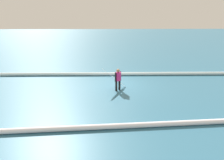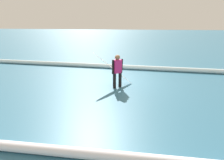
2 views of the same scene
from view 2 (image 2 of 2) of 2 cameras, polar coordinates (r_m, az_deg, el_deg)
The scene contains 5 objects.
ground_plane at distance 9.25m, azimuth 2.03°, elevation -0.25°, with size 146.57×146.57×0.00m, color #306781.
surfer at distance 8.09m, azimuth 1.64°, elevation 3.19°, with size 0.42×0.45×1.45m.
surfboard at distance 8.43m, azimuth 0.34°, elevation 3.46°, with size 1.79×0.97×1.56m.
wave_crest_foreground at distance 11.52m, azimuth 12.66°, elevation 3.49°, with size 0.27×0.27×22.15m, color white.
wave_crest_midground at distance 4.25m, azimuth -7.54°, elevation -21.28°, with size 0.23×0.23×18.82m, color white.
Camera 2 is at (-1.37, 8.73, 2.74)m, focal length 30.13 mm.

